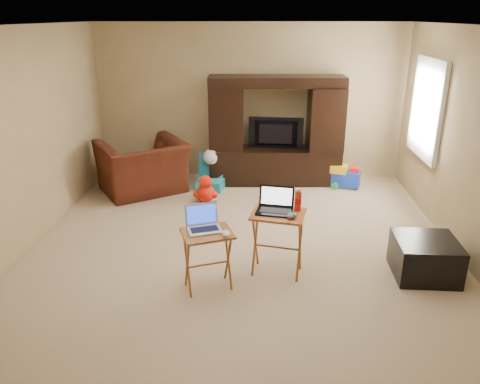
# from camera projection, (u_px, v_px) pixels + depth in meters

# --- Properties ---
(floor) EXTENTS (5.50, 5.50, 0.00)m
(floor) POSITION_uv_depth(u_px,v_px,m) (241.00, 249.00, 5.54)
(floor) COLOR beige
(floor) RESTS_ON ground
(ceiling) EXTENTS (5.50, 5.50, 0.00)m
(ceiling) POSITION_uv_depth(u_px,v_px,m) (241.00, 25.00, 4.65)
(ceiling) COLOR silver
(ceiling) RESTS_ON ground
(wall_back) EXTENTS (5.00, 0.00, 5.00)m
(wall_back) POSITION_uv_depth(u_px,v_px,m) (249.00, 102.00, 7.66)
(wall_back) COLOR tan
(wall_back) RESTS_ON ground
(wall_front) EXTENTS (5.00, 0.00, 5.00)m
(wall_front) POSITION_uv_depth(u_px,v_px,m) (216.00, 282.00, 2.52)
(wall_front) COLOR tan
(wall_front) RESTS_ON ground
(wall_left) EXTENTS (0.00, 5.50, 5.50)m
(wall_left) POSITION_uv_depth(u_px,v_px,m) (17.00, 144.00, 5.21)
(wall_left) COLOR tan
(wall_left) RESTS_ON ground
(wall_right) EXTENTS (0.00, 5.50, 5.50)m
(wall_right) POSITION_uv_depth(u_px,v_px,m) (475.00, 150.00, 4.97)
(wall_right) COLOR tan
(wall_right) RESTS_ON ground
(window_pane) EXTENTS (0.00, 1.20, 1.20)m
(window_pane) POSITION_uv_depth(u_px,v_px,m) (428.00, 109.00, 6.37)
(window_pane) COLOR white
(window_pane) RESTS_ON ground
(window_frame) EXTENTS (0.06, 1.14, 1.34)m
(window_frame) POSITION_uv_depth(u_px,v_px,m) (427.00, 109.00, 6.37)
(window_frame) COLOR white
(window_frame) RESTS_ON ground
(entertainment_center) EXTENTS (2.12, 0.62, 1.72)m
(entertainment_center) POSITION_uv_depth(u_px,v_px,m) (275.00, 131.00, 7.44)
(entertainment_center) COLOR black
(entertainment_center) RESTS_ON floor
(television) EXTENTS (0.88, 0.19, 0.50)m
(television) POSITION_uv_depth(u_px,v_px,m) (275.00, 134.00, 7.41)
(television) COLOR black
(television) RESTS_ON entertainment_center
(recliner) EXTENTS (1.62, 1.57, 0.80)m
(recliner) POSITION_uv_depth(u_px,v_px,m) (143.00, 167.00, 7.20)
(recliner) COLOR #4D1E10
(recliner) RESTS_ON floor
(child_rocker) EXTENTS (0.49, 0.53, 0.55)m
(child_rocker) POSITION_uv_depth(u_px,v_px,m) (211.00, 172.00, 7.37)
(child_rocker) COLOR teal
(child_rocker) RESTS_ON floor
(plush_toy) EXTENTS (0.37, 0.31, 0.42)m
(plush_toy) POSITION_uv_depth(u_px,v_px,m) (205.00, 189.00, 6.85)
(plush_toy) COLOR red
(plush_toy) RESTS_ON floor
(push_toy) EXTENTS (0.59, 0.50, 0.37)m
(push_toy) POSITION_uv_depth(u_px,v_px,m) (344.00, 176.00, 7.48)
(push_toy) COLOR blue
(push_toy) RESTS_ON floor
(ottoman) EXTENTS (0.65, 0.65, 0.41)m
(ottoman) POSITION_uv_depth(u_px,v_px,m) (425.00, 258.00, 4.92)
(ottoman) COLOR black
(ottoman) RESTS_ON floor
(tray_table_left) EXTENTS (0.58, 0.53, 0.62)m
(tray_table_left) POSITION_uv_depth(u_px,v_px,m) (208.00, 261.00, 4.65)
(tray_table_left) COLOR #AD6F29
(tray_table_left) RESTS_ON floor
(tray_table_right) EXTENTS (0.61, 0.53, 0.70)m
(tray_table_right) POSITION_uv_depth(u_px,v_px,m) (277.00, 243.00, 4.91)
(tray_table_right) COLOR #A65028
(tray_table_right) RESTS_ON floor
(laptop_left) EXTENTS (0.40, 0.36, 0.24)m
(laptop_left) POSITION_uv_depth(u_px,v_px,m) (204.00, 220.00, 4.52)
(laptop_left) COLOR silver
(laptop_left) RESTS_ON tray_table_left
(laptop_right) EXTENTS (0.41, 0.35, 0.24)m
(laptop_right) POSITION_uv_depth(u_px,v_px,m) (275.00, 201.00, 4.77)
(laptop_right) COLOR black
(laptop_right) RESTS_ON tray_table_right
(mouse_left) EXTENTS (0.10, 0.14, 0.05)m
(mouse_left) POSITION_uv_depth(u_px,v_px,m) (226.00, 234.00, 4.45)
(mouse_left) COLOR silver
(mouse_left) RESTS_ON tray_table_left
(mouse_right) EXTENTS (0.14, 0.17, 0.06)m
(mouse_right) POSITION_uv_depth(u_px,v_px,m) (292.00, 215.00, 4.66)
(mouse_right) COLOR #404045
(mouse_right) RESTS_ON tray_table_right
(water_bottle) EXTENTS (0.07, 0.07, 0.21)m
(water_bottle) POSITION_uv_depth(u_px,v_px,m) (298.00, 201.00, 4.82)
(water_bottle) COLOR red
(water_bottle) RESTS_ON tray_table_right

